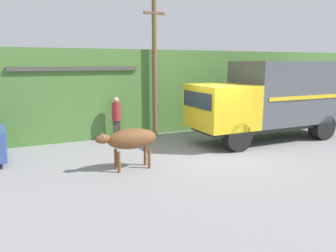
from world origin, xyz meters
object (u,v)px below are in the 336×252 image
Objects in this scene: pedestrian_on_hill at (116,117)px; utility_pole at (155,65)px; cargo_truck at (276,97)px; brown_cow at (131,139)px.

utility_pole is (1.78, 0.21, 2.05)m from pedestrian_on_hill.
pedestrian_on_hill is 0.30× the size of utility_pole.
utility_pole is (-4.19, 2.76, 1.29)m from cargo_truck.
cargo_truck is 3.92× the size of pedestrian_on_hill.
cargo_truck is 6.54m from pedestrian_on_hill.
cargo_truck is at bearing 1.83° from brown_cow.
cargo_truck is 6.80m from brown_cow.
brown_cow is 3.83m from pedestrian_on_hill.
cargo_truck reaches higher than pedestrian_on_hill.
brown_cow is at bearing -171.65° from cargo_truck.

